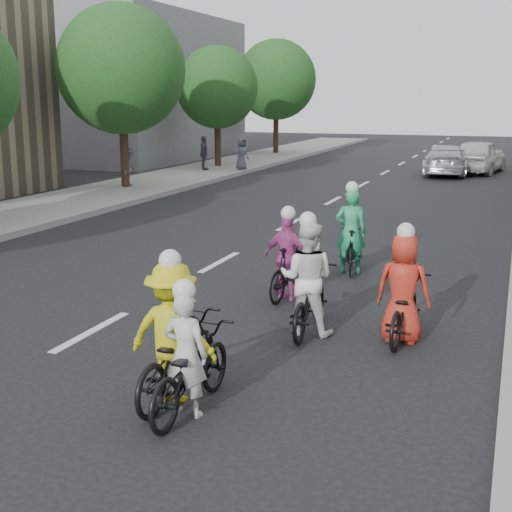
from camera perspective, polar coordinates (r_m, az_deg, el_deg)
The scene contains 18 objects.
ground at distance 11.27m, azimuth -13.02°, elevation -5.93°, with size 120.00×120.00×0.00m, color black.
sidewalk_left at distance 23.75m, azimuth -16.08°, elevation 3.79°, with size 4.00×80.00×0.15m, color gray.
curb_left at distance 22.65m, azimuth -12.09°, elevation 3.63°, with size 0.18×80.00×0.18m, color #999993.
bldg_sw at distance 42.94m, azimuth -10.79°, elevation 13.05°, with size 10.00×14.00×8.00m, color slate.
tree_l_3 at distance 27.79m, azimuth -10.75°, elevation 14.47°, with size 4.80×4.80×6.93m.
tree_l_4 at distance 35.81m, azimuth -3.12°, elevation 13.32°, with size 4.00×4.00×5.97m.
tree_l_5 at distance 44.23m, azimuth 1.63°, elevation 13.92°, with size 4.80×4.80×6.93m.
cyclist_0 at distance 10.81m, azimuth 4.17°, elevation -2.75°, with size 0.87×1.90×1.88m.
cyclist_1 at distance 8.49m, azimuth -6.55°, elevation -7.11°, with size 1.10×1.93×1.84m.
cyclist_2 at distance 14.62m, azimuth 7.62°, elevation 1.18°, with size 0.73×1.59×1.88m.
cyclist_3 at distance 10.66m, azimuth 11.70°, elevation -3.48°, with size 0.81×1.78×1.78m.
cyclist_4 at distance 8.18m, azimuth -5.38°, elevation -8.82°, with size 0.70×1.87×1.59m.
cyclist_5 at distance 12.61m, azimuth 2.63°, elevation -0.72°, with size 0.94×1.65×1.68m.
follow_car_lead at distance 33.98m, azimuth 14.91°, elevation 7.42°, with size 1.93×4.74×1.37m, color silver.
follow_car_trail at distance 35.40m, azimuth 17.40°, elevation 7.64°, with size 1.87×4.65×1.59m, color silver.
spectator_0 at distance 28.14m, azimuth -10.12°, elevation 7.08°, with size 0.96×0.55×1.49m, color #545361.
spectator_1 at distance 33.79m, azimuth -4.19°, elevation 8.21°, with size 0.92×0.38×1.58m, color #484652.
spectator_2 at distance 33.71m, azimuth -1.15°, elevation 8.17°, with size 0.73×0.48×1.50m, color #525360.
Camera 1 is at (5.98, -8.89, 3.53)m, focal length 50.00 mm.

